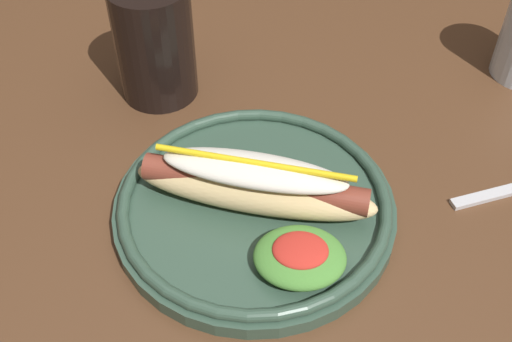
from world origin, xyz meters
TOP-DOWN VIEW (x-y plane):
  - dining_table at (0.00, 0.00)m, footprint 1.37×0.83m
  - hot_dog_plate at (-0.06, -0.06)m, footprint 0.27×0.27m
  - soda_cup at (-0.18, 0.13)m, footprint 0.09×0.09m

SIDE VIEW (x-z plane):
  - dining_table at x=0.00m, z-range 0.27..1.01m
  - hot_dog_plate at x=-0.06m, z-range 0.72..0.80m
  - soda_cup at x=-0.18m, z-range 0.74..0.88m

